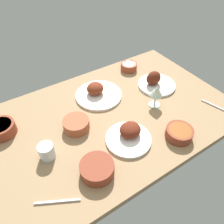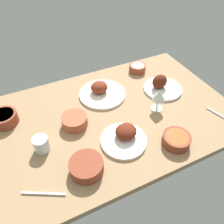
{
  "view_description": "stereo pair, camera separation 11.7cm",
  "coord_description": "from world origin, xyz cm",
  "px_view_note": "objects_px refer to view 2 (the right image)",
  "views": [
    {
      "loc": [
        -48.78,
        -75.2,
        92.83
      ],
      "look_at": [
        0.0,
        0.0,
        6.0
      ],
      "focal_mm": 35.2,
      "sensor_mm": 36.0,
      "label": 1
    },
    {
      "loc": [
        -38.53,
        -80.94,
        92.83
      ],
      "look_at": [
        0.0,
        0.0,
        6.0
      ],
      "focal_mm": 35.2,
      "sensor_mm": 36.0,
      "label": 2
    }
  ],
  "objects_px": {
    "wine_glass": "(159,96)",
    "bowl_potatoes": "(75,120)",
    "spoon_loose": "(44,194)",
    "bowl_soup": "(176,139)",
    "plate_near_viewer": "(161,86)",
    "plate_center_main": "(125,136)",
    "bowl_onions": "(4,118)",
    "bowl_cream": "(137,68)",
    "plate_far_side": "(101,92)",
    "bowl_sauce": "(86,166)",
    "water_tumbler": "(41,144)",
    "fork_loose": "(220,115)"
  },
  "relations": [
    {
      "from": "bowl_potatoes",
      "to": "wine_glass",
      "type": "bearing_deg",
      "value": -10.37
    },
    {
      "from": "plate_near_viewer",
      "to": "bowl_soup",
      "type": "distance_m",
      "value": 0.44
    },
    {
      "from": "bowl_cream",
      "to": "bowl_onions",
      "type": "bearing_deg",
      "value": -171.97
    },
    {
      "from": "plate_near_viewer",
      "to": "wine_glass",
      "type": "distance_m",
      "value": 0.2
    },
    {
      "from": "water_tumbler",
      "to": "spoon_loose",
      "type": "height_order",
      "value": "water_tumbler"
    },
    {
      "from": "plate_near_viewer",
      "to": "bowl_cream",
      "type": "xyz_separation_m",
      "value": [
        -0.03,
        0.25,
        -0.0
      ]
    },
    {
      "from": "plate_far_side",
      "to": "plate_near_viewer",
      "type": "xyz_separation_m",
      "value": [
        0.37,
        -0.12,
        0.01
      ]
    },
    {
      "from": "bowl_potatoes",
      "to": "spoon_loose",
      "type": "xyz_separation_m",
      "value": [
        -0.25,
        -0.32,
        -0.03
      ]
    },
    {
      "from": "bowl_potatoes",
      "to": "bowl_sauce",
      "type": "relative_size",
      "value": 0.9
    },
    {
      "from": "bowl_soup",
      "to": "wine_glass",
      "type": "bearing_deg",
      "value": 77.32
    },
    {
      "from": "plate_far_side",
      "to": "plate_center_main",
      "type": "bearing_deg",
      "value": -95.48
    },
    {
      "from": "bowl_potatoes",
      "to": "fork_loose",
      "type": "relative_size",
      "value": 0.87
    },
    {
      "from": "bowl_cream",
      "to": "wine_glass",
      "type": "xyz_separation_m",
      "value": [
        -0.1,
        -0.39,
        0.07
      ]
    },
    {
      "from": "plate_near_viewer",
      "to": "spoon_loose",
      "type": "xyz_separation_m",
      "value": [
        -0.85,
        -0.38,
        -0.03
      ]
    },
    {
      "from": "bowl_cream",
      "to": "fork_loose",
      "type": "xyz_separation_m",
      "value": [
        0.2,
        -0.6,
        -0.02
      ]
    },
    {
      "from": "bowl_cream",
      "to": "fork_loose",
      "type": "height_order",
      "value": "bowl_cream"
    },
    {
      "from": "bowl_soup",
      "to": "wine_glass",
      "type": "distance_m",
      "value": 0.27
    },
    {
      "from": "bowl_potatoes",
      "to": "water_tumbler",
      "type": "bearing_deg",
      "value": -155.36
    },
    {
      "from": "plate_center_main",
      "to": "bowl_cream",
      "type": "height_order",
      "value": "plate_center_main"
    },
    {
      "from": "plate_far_side",
      "to": "bowl_sauce",
      "type": "distance_m",
      "value": 0.54
    },
    {
      "from": "bowl_potatoes",
      "to": "plate_far_side",
      "type": "bearing_deg",
      "value": 36.94
    },
    {
      "from": "plate_near_viewer",
      "to": "bowl_potatoes",
      "type": "distance_m",
      "value": 0.6
    },
    {
      "from": "wine_glass",
      "to": "bowl_potatoes",
      "type": "bearing_deg",
      "value": 169.63
    },
    {
      "from": "bowl_sauce",
      "to": "water_tumbler",
      "type": "distance_m",
      "value": 0.26
    },
    {
      "from": "plate_far_side",
      "to": "fork_loose",
      "type": "xyz_separation_m",
      "value": [
        0.54,
        -0.46,
        -0.02
      ]
    },
    {
      "from": "plate_far_side",
      "to": "water_tumbler",
      "type": "relative_size",
      "value": 3.62
    },
    {
      "from": "bowl_onions",
      "to": "wine_glass",
      "type": "relative_size",
      "value": 1.01
    },
    {
      "from": "bowl_sauce",
      "to": "bowl_potatoes",
      "type": "bearing_deg",
      "value": 81.75
    },
    {
      "from": "wine_glass",
      "to": "spoon_loose",
      "type": "height_order",
      "value": "wine_glass"
    },
    {
      "from": "plate_near_viewer",
      "to": "wine_glass",
      "type": "xyz_separation_m",
      "value": [
        -0.13,
        -0.14,
        0.07
      ]
    },
    {
      "from": "bowl_sauce",
      "to": "bowl_onions",
      "type": "bearing_deg",
      "value": 122.22
    },
    {
      "from": "plate_far_side",
      "to": "bowl_cream",
      "type": "distance_m",
      "value": 0.36
    },
    {
      "from": "bowl_cream",
      "to": "spoon_loose",
      "type": "xyz_separation_m",
      "value": [
        -0.82,
        -0.63,
        -0.02
      ]
    },
    {
      "from": "plate_far_side",
      "to": "bowl_sauce",
      "type": "height_order",
      "value": "plate_far_side"
    },
    {
      "from": "bowl_onions",
      "to": "wine_glass",
      "type": "height_order",
      "value": "wine_glass"
    },
    {
      "from": "bowl_cream",
      "to": "spoon_loose",
      "type": "height_order",
      "value": "bowl_cream"
    },
    {
      "from": "bowl_sauce",
      "to": "water_tumbler",
      "type": "bearing_deg",
      "value": 127.27
    },
    {
      "from": "bowl_potatoes",
      "to": "water_tumbler",
      "type": "height_order",
      "value": "water_tumbler"
    },
    {
      "from": "bowl_onions",
      "to": "plate_near_viewer",
      "type": "bearing_deg",
      "value": -7.42
    },
    {
      "from": "bowl_cream",
      "to": "bowl_soup",
      "type": "height_order",
      "value": "bowl_soup"
    },
    {
      "from": "plate_near_viewer",
      "to": "plate_center_main",
      "type": "distance_m",
      "value": 0.49
    },
    {
      "from": "plate_center_main",
      "to": "wine_glass",
      "type": "relative_size",
      "value": 1.67
    },
    {
      "from": "bowl_soup",
      "to": "wine_glass",
      "type": "relative_size",
      "value": 1.0
    },
    {
      "from": "plate_near_viewer",
      "to": "plate_far_side",
      "type": "bearing_deg",
      "value": 162.33
    },
    {
      "from": "bowl_onions",
      "to": "bowl_sauce",
      "type": "relative_size",
      "value": 0.91
    },
    {
      "from": "bowl_onions",
      "to": "water_tumbler",
      "type": "relative_size",
      "value": 1.77
    },
    {
      "from": "bowl_potatoes",
      "to": "bowl_cream",
      "type": "bearing_deg",
      "value": 28.29
    },
    {
      "from": "bowl_sauce",
      "to": "fork_loose",
      "type": "bearing_deg",
      "value": 0.25
    },
    {
      "from": "bowl_soup",
      "to": "water_tumbler",
      "type": "height_order",
      "value": "water_tumbler"
    },
    {
      "from": "bowl_soup",
      "to": "spoon_loose",
      "type": "bearing_deg",
      "value": 178.39
    }
  ]
}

